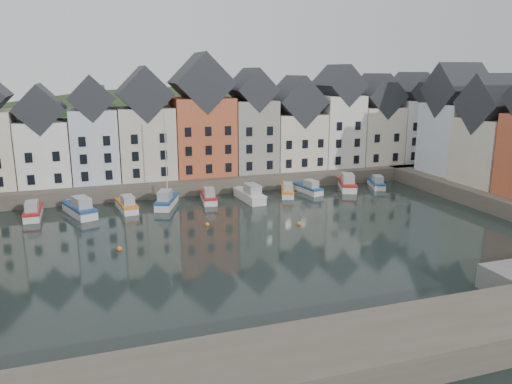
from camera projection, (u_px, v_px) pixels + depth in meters
name	position (u px, v px, depth m)	size (l,w,h in m)	color
ground	(264.00, 245.00, 50.51)	(260.00, 260.00, 0.00)	black
far_quay	(200.00, 177.00, 77.90)	(90.00, 16.00, 2.00)	#524B3F
near_wall	(225.00, 378.00, 26.92)	(50.00, 6.00, 2.00)	#524B3F
hillside	(176.00, 240.00, 106.35)	(153.60, 70.40, 64.00)	#1F3018
far_terrace	(222.00, 127.00, 75.18)	(72.37, 8.16, 17.78)	#F0E5C9
right_terrace	(497.00, 134.00, 66.96)	(8.30, 24.25, 16.36)	silver
mooring_buoys	(213.00, 232.00, 54.15)	(20.50, 5.50, 0.50)	orange
boat_a	(33.00, 212.00, 59.72)	(1.91, 6.05, 2.32)	silver
boat_b	(80.00, 209.00, 60.56)	(4.35, 7.31, 2.68)	silver
boat_c	(127.00, 205.00, 62.73)	(2.62, 6.12, 2.27)	silver
boat_d	(166.00, 200.00, 64.55)	(4.15, 6.75, 12.35)	silver
boat_e	(209.00, 197.00, 66.89)	(2.44, 5.90, 2.20)	silver
boat_f	(250.00, 195.00, 67.42)	(2.73, 7.07, 2.66)	silver
boat_g	(288.00, 191.00, 70.27)	(3.57, 5.82, 2.14)	silver
boat_h	(308.00, 188.00, 71.83)	(2.70, 5.81, 2.15)	silver
boat_i	(347.00, 184.00, 73.97)	(4.54, 7.31, 2.69)	silver
boat_j	(377.00, 183.00, 75.16)	(3.37, 5.70, 2.09)	silver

